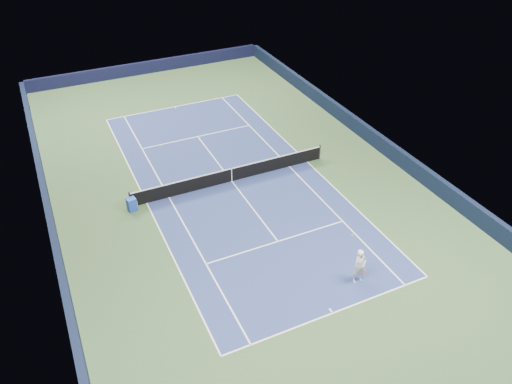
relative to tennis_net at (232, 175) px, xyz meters
name	(u,v)px	position (x,y,z in m)	size (l,w,h in m)	color
ground	(232,181)	(0.00, 0.00, -0.50)	(40.00, 40.00, 0.00)	#334E2A
wall_far	(148,67)	(0.00, 19.82, 0.05)	(22.00, 0.35, 1.10)	black
wall_right	(374,138)	(10.82, 0.00, 0.05)	(0.35, 40.00, 1.10)	black
wall_left	(50,220)	(-10.82, 0.00, 0.05)	(0.35, 40.00, 1.10)	#101932
court_surface	(232,181)	(0.00, 0.00, -0.50)	(10.97, 23.77, 0.01)	navy
baseline_far	(175,107)	(0.00, 11.88, -0.50)	(10.97, 0.08, 0.00)	white
baseline_near	(333,313)	(0.00, -11.88, -0.50)	(10.97, 0.08, 0.00)	white
sideline_doubles_right	(307,162)	(5.49, 0.00, -0.50)	(0.08, 23.77, 0.00)	white
sideline_doubles_left	(147,203)	(-5.49, 0.00, -0.50)	(0.08, 23.77, 0.00)	white
sideline_singles_right	(289,166)	(4.12, 0.00, -0.50)	(0.08, 23.77, 0.00)	white
sideline_singles_left	(169,197)	(-4.12, 0.00, -0.50)	(0.08, 23.77, 0.00)	white
service_line_far	(198,137)	(0.00, 6.40, -0.50)	(8.23, 0.08, 0.00)	white
service_line_near	(278,241)	(0.00, -6.40, -0.50)	(8.23, 0.08, 0.00)	white
center_service_line	(232,181)	(0.00, 0.00, -0.50)	(0.08, 12.80, 0.00)	white
center_mark_far	(175,107)	(0.00, 11.73, -0.50)	(0.08, 0.30, 0.00)	white
center_mark_near	(331,311)	(0.00, -11.73, -0.50)	(0.08, 0.30, 0.00)	white
tennis_net	(232,175)	(0.00, 0.00, 0.00)	(12.90, 0.10, 1.07)	black
sponsor_cube	(132,204)	(-6.40, -0.32, -0.09)	(0.59, 0.53, 0.82)	#1D41B2
tennis_player	(360,266)	(2.21, -10.63, 0.45)	(0.85, 1.29, 2.12)	white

